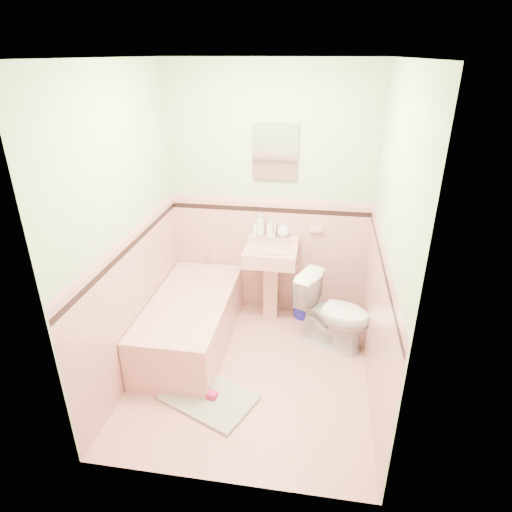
# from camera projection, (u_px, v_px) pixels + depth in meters

# --- Properties ---
(floor) EXTENTS (2.20, 2.20, 0.00)m
(floor) POSITION_uv_depth(u_px,v_px,m) (252.00, 371.00, 3.81)
(floor) COLOR #D7978D
(floor) RESTS_ON ground
(ceiling) EXTENTS (2.20, 2.20, 0.00)m
(ceiling) POSITION_uv_depth(u_px,v_px,m) (250.00, 58.00, 2.75)
(ceiling) COLOR white
(ceiling) RESTS_ON ground
(wall_back) EXTENTS (2.50, 0.00, 2.50)m
(wall_back) POSITION_uv_depth(u_px,v_px,m) (270.00, 197.00, 4.26)
(wall_back) COLOR beige
(wall_back) RESTS_ON ground
(wall_front) EXTENTS (2.50, 0.00, 2.50)m
(wall_front) POSITION_uv_depth(u_px,v_px,m) (216.00, 320.00, 2.29)
(wall_front) COLOR beige
(wall_front) RESTS_ON ground
(wall_left) EXTENTS (0.00, 2.50, 2.50)m
(wall_left) POSITION_uv_depth(u_px,v_px,m) (126.00, 232.00, 3.42)
(wall_left) COLOR beige
(wall_left) RESTS_ON ground
(wall_right) EXTENTS (0.00, 2.50, 2.50)m
(wall_right) POSITION_uv_depth(u_px,v_px,m) (387.00, 248.00, 3.13)
(wall_right) COLOR beige
(wall_right) RESTS_ON ground
(wainscot_back) EXTENTS (2.00, 0.00, 2.00)m
(wainscot_back) POSITION_uv_depth(u_px,v_px,m) (269.00, 257.00, 4.53)
(wainscot_back) COLOR #DA9C92
(wainscot_back) RESTS_ON ground
(wainscot_front) EXTENTS (2.00, 0.00, 2.00)m
(wainscot_front) POSITION_uv_depth(u_px,v_px,m) (221.00, 411.00, 2.58)
(wainscot_front) COLOR #DA9C92
(wainscot_front) RESTS_ON ground
(wainscot_left) EXTENTS (0.00, 2.20, 2.20)m
(wainscot_left) POSITION_uv_depth(u_px,v_px,m) (137.00, 303.00, 3.69)
(wainscot_left) COLOR #DA9C92
(wainscot_left) RESTS_ON ground
(wainscot_right) EXTENTS (0.00, 2.20, 2.20)m
(wainscot_right) POSITION_uv_depth(u_px,v_px,m) (375.00, 324.00, 3.41)
(wainscot_right) COLOR #DA9C92
(wainscot_right) RESTS_ON ground
(accent_back) EXTENTS (2.00, 0.00, 2.00)m
(accent_back) POSITION_uv_depth(u_px,v_px,m) (269.00, 210.00, 4.30)
(accent_back) COLOR black
(accent_back) RESTS_ON ground
(accent_front) EXTENTS (2.00, 0.00, 2.00)m
(accent_front) POSITION_uv_depth(u_px,v_px,m) (217.00, 338.00, 2.36)
(accent_front) COLOR black
(accent_front) RESTS_ON ground
(accent_left) EXTENTS (0.00, 2.20, 2.20)m
(accent_left) POSITION_uv_depth(u_px,v_px,m) (130.00, 247.00, 3.47)
(accent_left) COLOR black
(accent_left) RESTS_ON ground
(accent_right) EXTENTS (0.00, 2.20, 2.20)m
(accent_right) POSITION_uv_depth(u_px,v_px,m) (383.00, 264.00, 3.19)
(accent_right) COLOR black
(accent_right) RESTS_ON ground
(cap_back) EXTENTS (2.00, 0.00, 2.00)m
(cap_back) POSITION_uv_depth(u_px,v_px,m) (269.00, 200.00, 4.26)
(cap_back) COLOR #D79792
(cap_back) RESTS_ON ground
(cap_front) EXTENTS (2.00, 0.00, 2.00)m
(cap_front) POSITION_uv_depth(u_px,v_px,m) (217.00, 323.00, 2.32)
(cap_front) COLOR #D79792
(cap_front) RESTS_ON ground
(cap_left) EXTENTS (0.00, 2.20, 2.20)m
(cap_left) POSITION_uv_depth(u_px,v_px,m) (128.00, 236.00, 3.43)
(cap_left) COLOR #D79792
(cap_left) RESTS_ON ground
(cap_right) EXTENTS (0.00, 2.20, 2.20)m
(cap_right) POSITION_uv_depth(u_px,v_px,m) (384.00, 252.00, 3.15)
(cap_right) COLOR #D79792
(cap_right) RESTS_ON ground
(bathtub) EXTENTS (0.70, 1.50, 0.45)m
(bathtub) POSITION_uv_depth(u_px,v_px,m) (191.00, 322.00, 4.10)
(bathtub) COLOR #D2948A
(bathtub) RESTS_ON floor
(tub_faucet) EXTENTS (0.04, 0.12, 0.04)m
(tub_faucet) POSITION_uv_depth(u_px,v_px,m) (209.00, 252.00, 4.57)
(tub_faucet) COLOR silver
(tub_faucet) RESTS_ON wall_back
(sink) EXTENTS (0.51, 0.48, 0.80)m
(sink) POSITION_uv_depth(u_px,v_px,m) (270.00, 285.00, 4.40)
(sink) COLOR #D2948A
(sink) RESTS_ON floor
(sink_faucet) EXTENTS (0.02, 0.02, 0.10)m
(sink_faucet) POSITION_uv_depth(u_px,v_px,m) (273.00, 229.00, 4.29)
(sink_faucet) COLOR silver
(sink_faucet) RESTS_ON sink
(medicine_cabinet) EXTENTS (0.42, 0.04, 0.52)m
(medicine_cabinet) POSITION_uv_depth(u_px,v_px,m) (275.00, 151.00, 4.04)
(medicine_cabinet) COLOR white
(medicine_cabinet) RESTS_ON wall_back
(soap_dish) EXTENTS (0.12, 0.07, 0.04)m
(soap_dish) POSITION_uv_depth(u_px,v_px,m) (316.00, 229.00, 4.29)
(soap_dish) COLOR #D2948A
(soap_dish) RESTS_ON wall_back
(soap_bottle_left) EXTENTS (0.11, 0.11, 0.23)m
(soap_bottle_left) POSITION_uv_depth(u_px,v_px,m) (260.00, 225.00, 4.34)
(soap_bottle_left) COLOR #B2B2B2
(soap_bottle_left) RESTS_ON sink
(soap_bottle_mid) EXTENTS (0.09, 0.09, 0.19)m
(soap_bottle_mid) POSITION_uv_depth(u_px,v_px,m) (272.00, 227.00, 4.33)
(soap_bottle_mid) COLOR #B2B2B2
(soap_bottle_mid) RESTS_ON sink
(soap_bottle_right) EXTENTS (0.15, 0.15, 0.16)m
(soap_bottle_right) POSITION_uv_depth(u_px,v_px,m) (283.00, 229.00, 4.32)
(soap_bottle_right) COLOR #B2B2B2
(soap_bottle_right) RESTS_ON sink
(tube) EXTENTS (0.04, 0.04, 0.12)m
(tube) POSITION_uv_depth(u_px,v_px,m) (255.00, 229.00, 4.37)
(tube) COLOR white
(tube) RESTS_ON sink
(toilet) EXTENTS (0.78, 0.62, 0.70)m
(toilet) POSITION_uv_depth(u_px,v_px,m) (334.00, 312.00, 4.03)
(toilet) COLOR white
(toilet) RESTS_ON floor
(bucket) EXTENTS (0.32, 0.32, 0.25)m
(bucket) POSITION_uv_depth(u_px,v_px,m) (303.00, 306.00, 4.56)
(bucket) COLOR #1C1CA7
(bucket) RESTS_ON floor
(bath_mat) EXTENTS (0.84, 0.72, 0.03)m
(bath_mat) POSITION_uv_depth(u_px,v_px,m) (209.00, 397.00, 3.50)
(bath_mat) COLOR #949F84
(bath_mat) RESTS_ON floor
(shoe) EXTENTS (0.15, 0.10, 0.06)m
(shoe) POSITION_uv_depth(u_px,v_px,m) (208.00, 394.00, 3.47)
(shoe) COLOR #BF1E59
(shoe) RESTS_ON bath_mat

